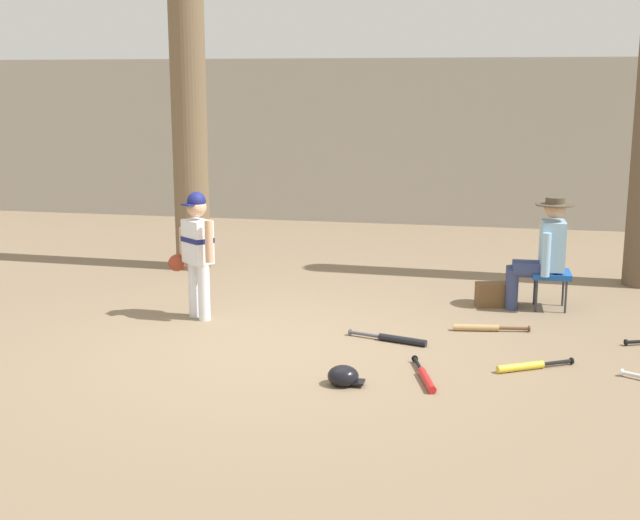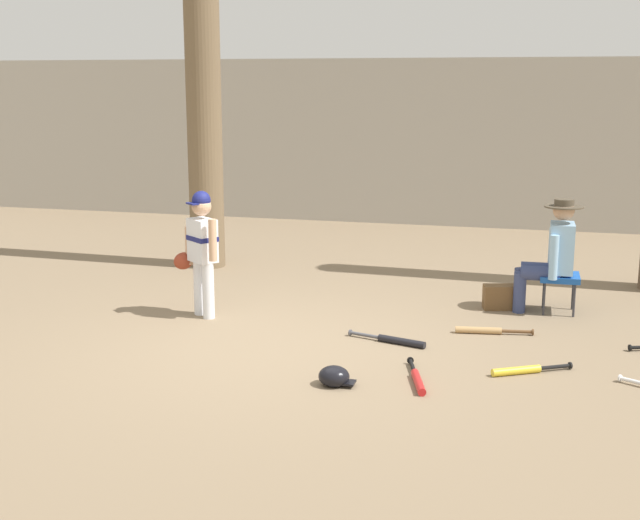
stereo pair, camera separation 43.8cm
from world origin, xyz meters
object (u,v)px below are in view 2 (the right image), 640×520
object	(u,v)px
handbag_beside_stool	(500,297)
bat_wood_tan	(485,330)
folding_stool	(560,279)
bat_yellow_trainer	(523,370)
young_ballplayer	(201,246)
batting_helmet_black	(334,377)
bat_black_composite	(396,340)
bat_red_barrel	(417,379)
tree_near_player	(203,66)
seated_spectator	(551,252)

from	to	relation	value
handbag_beside_stool	bat_wood_tan	size ratio (longest dim) A/B	0.46
folding_stool	bat_yellow_trainer	distance (m)	2.10
young_ballplayer	batting_helmet_black	world-z (taller)	young_ballplayer
bat_black_composite	young_ballplayer	bearing A→B (deg)	168.68
folding_stool	handbag_beside_stool	world-z (taller)	folding_stool
bat_red_barrel	batting_helmet_black	distance (m)	0.67
young_ballplayer	bat_yellow_trainer	bearing A→B (deg)	-16.34
tree_near_player	bat_red_barrel	world-z (taller)	tree_near_player
seated_spectator	batting_helmet_black	bearing A→B (deg)	-121.26
young_ballplayer	bat_wood_tan	xyz separation A→B (m)	(2.87, 0.12, -0.71)
bat_yellow_trainer	tree_near_player	bearing A→B (deg)	142.00
seated_spectator	bat_yellow_trainer	xyz separation A→B (m)	(-0.20, -2.05, -0.61)
handbag_beside_stool	young_ballplayer	bearing A→B (deg)	-160.02
tree_near_player	bat_black_composite	xyz separation A→B (m)	(2.97, -2.69, -2.53)
folding_stool	handbag_beside_stool	bearing A→B (deg)	-177.39
seated_spectator	bat_wood_tan	bearing A→B (deg)	-120.98
folding_stool	bat_yellow_trainer	size ratio (longest dim) A/B	0.62
bat_black_composite	seated_spectator	bearing A→B (deg)	48.03
bat_black_composite	batting_helmet_black	world-z (taller)	batting_helmet_black
bat_black_composite	batting_helmet_black	bearing A→B (deg)	-103.40
bat_yellow_trainer	bat_black_composite	world-z (taller)	same
bat_wood_tan	bat_black_composite	world-z (taller)	same
bat_yellow_trainer	bat_red_barrel	bearing A→B (deg)	-150.98
tree_near_player	bat_black_composite	distance (m)	4.74
bat_yellow_trainer	bat_red_barrel	xyz separation A→B (m)	(-0.81, -0.45, -0.00)
bat_wood_tan	bat_yellow_trainer	distance (m)	1.14
tree_near_player	bat_wood_tan	world-z (taller)	tree_near_player
folding_stool	batting_helmet_black	size ratio (longest dim) A/B	1.37
tree_near_player	bat_red_barrel	xyz separation A→B (m)	(3.32, -3.68, -2.53)
folding_stool	tree_near_player	bearing A→B (deg)	165.17
folding_stool	batting_helmet_black	xyz separation A→B (m)	(-1.75, -2.72, -0.29)
folding_stool	seated_spectator	bearing A→B (deg)	-178.82
bat_red_barrel	seated_spectator	bearing A→B (deg)	67.95
bat_wood_tan	batting_helmet_black	xyz separation A→B (m)	(-1.06, -1.74, 0.04)
folding_stool	bat_red_barrel	distance (m)	2.76
handbag_beside_stool	bat_red_barrel	size ratio (longest dim) A/B	0.45
bat_wood_tan	young_ballplayer	bearing A→B (deg)	-177.67
handbag_beside_stool	seated_spectator	bearing A→B (deg)	2.89
tree_near_player	folding_stool	xyz separation A→B (m)	(4.43, -1.17, -2.20)
tree_near_player	young_ballplayer	world-z (taller)	tree_near_player
tree_near_player	bat_yellow_trainer	bearing A→B (deg)	-38.00
young_ballplayer	bat_red_barrel	xyz separation A→B (m)	(2.44, -1.41, -0.71)
tree_near_player	young_ballplayer	distance (m)	3.04
handbag_beside_stool	bat_yellow_trainer	size ratio (longest dim) A/B	0.51
tree_near_player	handbag_beside_stool	xyz separation A→B (m)	(3.83, -1.20, -2.44)
young_ballplayer	seated_spectator	distance (m)	3.63
tree_near_player	batting_helmet_black	xyz separation A→B (m)	(2.68, -3.89, -2.49)
tree_near_player	folding_stool	size ratio (longest dim) A/B	14.05
bat_red_barrel	batting_helmet_black	xyz separation A→B (m)	(-0.64, -0.21, 0.04)
bat_yellow_trainer	bat_red_barrel	distance (m)	0.93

